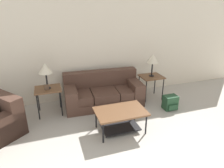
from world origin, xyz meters
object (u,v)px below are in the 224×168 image
object	(u,v)px
coffee_table	(120,116)
side_table_left	(48,91)
side_table_right	(151,78)
couch	(103,93)
backpack	(170,103)
table_lamp_left	(45,69)
table_lamp_right	(153,59)

from	to	relation	value
coffee_table	side_table_left	xyz separation A→B (m)	(-1.33, 1.20, 0.23)
coffee_table	side_table_left	bearing A→B (deg)	138.14
side_table_right	couch	bearing A→B (deg)	175.85
coffee_table	side_table_left	world-z (taller)	side_table_left
side_table_left	backpack	distance (m)	2.95
table_lamp_left	table_lamp_right	distance (m)	2.67
table_lamp_left	backpack	distance (m)	3.07
couch	table_lamp_left	size ratio (longest dim) A/B	3.34
couch	coffee_table	size ratio (longest dim) A/B	1.96
side_table_left	table_lamp_right	distance (m)	2.73
coffee_table	side_table_right	bearing A→B (deg)	41.80
table_lamp_right	backpack	bearing A→B (deg)	-77.52
coffee_table	table_lamp_left	bearing A→B (deg)	138.14
table_lamp_right	couch	bearing A→B (deg)	175.85
couch	side_table_right	world-z (taller)	couch
side_table_left	table_lamp_left	size ratio (longest dim) A/B	1.09
couch	side_table_right	bearing A→B (deg)	-4.15
side_table_left	side_table_right	world-z (taller)	same
coffee_table	table_lamp_right	bearing A→B (deg)	41.80
coffee_table	side_table_right	world-z (taller)	side_table_right
table_lamp_right	backpack	distance (m)	1.20
side_table_right	backpack	xyz separation A→B (m)	(0.16, -0.73, -0.41)
backpack	side_table_right	bearing A→B (deg)	102.48
table_lamp_left	backpack	size ratio (longest dim) A/B	1.67
side_table_right	table_lamp_left	xyz separation A→B (m)	(-2.67, -0.00, 0.53)
side_table_left	side_table_right	bearing A→B (deg)	0.00
table_lamp_left	table_lamp_right	xyz separation A→B (m)	(2.67, 0.00, 0.00)
coffee_table	table_lamp_left	xyz separation A→B (m)	(-1.33, 1.20, 0.77)
table_lamp_right	side_table_right	bearing A→B (deg)	63.43
couch	table_lamp_left	bearing A→B (deg)	-175.87
table_lamp_left	side_table_left	bearing A→B (deg)	63.43
table_lamp_left	backpack	bearing A→B (deg)	-14.43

